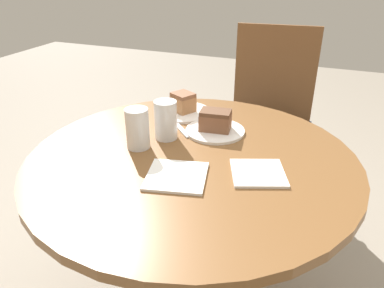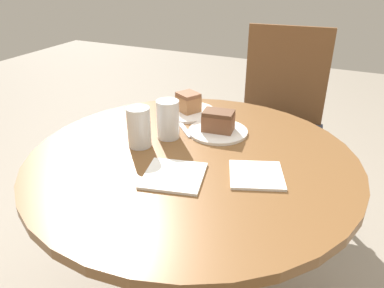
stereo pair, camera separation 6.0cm
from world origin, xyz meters
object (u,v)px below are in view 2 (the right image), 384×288
at_px(chair, 279,121).
at_px(plate_near, 218,131).
at_px(plate_far, 188,112).
at_px(cake_slice_near, 218,121).
at_px(glass_water, 168,122).
at_px(cake_slice_far, 188,102).
at_px(glass_lemonade, 139,129).

relative_size(chair, plate_near, 4.61).
distance_m(plate_far, cake_slice_near, 0.21).
bearing_deg(glass_water, plate_far, 98.07).
relative_size(cake_slice_near, glass_water, 0.86).
distance_m(chair, cake_slice_far, 0.72).
height_order(chair, plate_far, chair).
height_order(plate_far, glass_water, glass_water).
distance_m(chair, plate_near, 0.78).
distance_m(plate_near, plate_far, 0.21).
relative_size(plate_near, glass_lemonade, 1.57).
distance_m(plate_near, cake_slice_far, 0.22).
relative_size(plate_far, glass_water, 1.63).
distance_m(plate_near, glass_water, 0.18).
relative_size(plate_far, glass_lemonade, 1.63).
distance_m(plate_far, cake_slice_far, 0.04).
bearing_deg(cake_slice_near, glass_lemonade, -134.39).
xyz_separation_m(glass_lemonade, glass_water, (0.05, 0.10, -0.00)).
relative_size(cake_slice_far, glass_water, 0.79).
bearing_deg(plate_far, plate_near, -34.86).
bearing_deg(cake_slice_near, glass_water, -143.45).
height_order(cake_slice_near, glass_lemonade, glass_lemonade).
bearing_deg(cake_slice_near, cake_slice_far, 145.14).
bearing_deg(cake_slice_far, glass_water, -81.93).
relative_size(chair, glass_water, 7.27).
bearing_deg(glass_lemonade, plate_near, 45.61).
distance_m(plate_near, cake_slice_near, 0.04).
bearing_deg(chair, cake_slice_near, -101.31).
bearing_deg(cake_slice_far, cake_slice_near, -34.86).
distance_m(cake_slice_near, glass_lemonade, 0.28).
distance_m(cake_slice_far, glass_lemonade, 0.32).
bearing_deg(glass_water, glass_lemonade, -119.80).
bearing_deg(chair, glass_water, -109.95).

